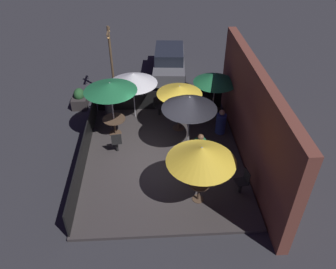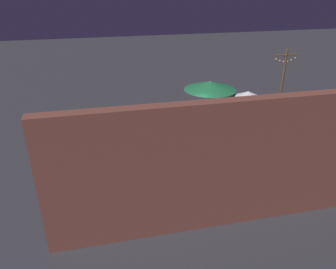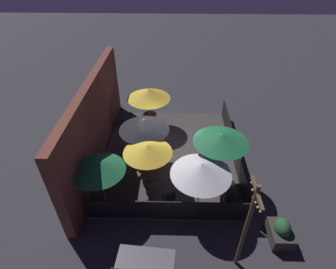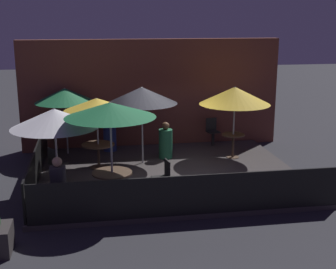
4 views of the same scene
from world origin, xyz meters
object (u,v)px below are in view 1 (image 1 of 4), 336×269
at_px(light_post, 111,59).
at_px(parked_car_0, 169,61).
at_px(dining_table_1, 199,187).
at_px(patio_chair_0, 158,105).
at_px(patron_1, 109,107).
at_px(dining_table_0, 114,122).
at_px(patio_umbrella_5, 189,103).
at_px(patron_2, 200,148).
at_px(patio_umbrella_0, 110,87).
at_px(dining_table_2, 179,117).
at_px(patio_chair_2, 117,142).
at_px(patio_umbrella_4, 133,78).
at_px(patron_0, 221,123).
at_px(planter_box, 80,99).
at_px(patio_umbrella_2, 179,90).
at_px(patio_umbrella_3, 215,78).
at_px(patio_chair_1, 243,181).
at_px(patio_umbrella_1, 202,154).

distance_m(light_post, parked_car_0, 3.99).
xyz_separation_m(dining_table_1, patio_chair_0, (-5.46, -1.18, -0.11)).
xyz_separation_m(patron_1, light_post, (-2.26, 0.05, 1.36)).
relative_size(dining_table_0, patron_1, 0.74).
distance_m(patio_umbrella_5, patron_1, 4.40).
bearing_deg(patron_2, patio_umbrella_0, 83.19).
height_order(dining_table_0, dining_table_2, dining_table_0).
relative_size(dining_table_0, patron_2, 0.83).
distance_m(patio_chair_2, patron_2, 3.32).
bearing_deg(dining_table_2, patio_chair_0, -143.89).
distance_m(dining_table_2, patio_chair_2, 3.03).
xyz_separation_m(patio_umbrella_4, parked_car_0, (-4.52, 1.87, -1.25)).
xyz_separation_m(dining_table_0, dining_table_1, (4.02, 3.12, -0.02)).
height_order(patio_chair_0, patron_1, patron_1).
bearing_deg(patio_chair_2, dining_table_2, -67.75).
height_order(patron_0, patron_2, patron_2).
xyz_separation_m(dining_table_2, planter_box, (-2.34, -4.72, -0.30)).
bearing_deg(dining_table_0, patio_umbrella_2, 95.44).
bearing_deg(patio_chair_0, dining_table_0, -89.51).
bearing_deg(parked_car_0, patio_chair_0, -5.62).
relative_size(patio_umbrella_0, patron_0, 2.17).
xyz_separation_m(dining_table_0, parked_car_0, (-5.85, 2.71, 0.11)).
relative_size(patio_umbrella_3, patio_chair_0, 2.40).
xyz_separation_m(dining_table_0, patron_1, (-1.25, -0.34, -0.03)).
xyz_separation_m(patio_umbrella_0, patron_1, (-1.25, -0.34, -1.71)).
bearing_deg(dining_table_2, patio_chair_1, 25.24).
xyz_separation_m(patio_umbrella_0, patio_umbrella_3, (-1.24, 4.47, -0.35)).
relative_size(patio_chair_2, patron_2, 0.80).
xyz_separation_m(dining_table_2, parked_car_0, (-5.59, -0.09, 0.14)).
bearing_deg(planter_box, dining_table_1, 37.30).
height_order(patio_chair_0, patio_chair_2, patio_chair_2).
bearing_deg(patio_umbrella_1, patio_umbrella_2, -175.70).
distance_m(patio_umbrella_0, dining_table_1, 5.36).
xyz_separation_m(patio_umbrella_1, dining_table_0, (-4.02, -3.12, -1.40)).
relative_size(patio_umbrella_0, patio_umbrella_2, 1.17).
relative_size(dining_table_2, parked_car_0, 0.21).
height_order(patio_umbrella_4, patio_chair_1, patio_umbrella_4).
bearing_deg(patio_umbrella_3, patio_chair_1, 2.54).
bearing_deg(patio_chair_1, patio_umbrella_4, -62.52).
relative_size(patron_2, light_post, 0.32).
bearing_deg(dining_table_2, patron_2, 16.77).
distance_m(patio_umbrella_1, planter_box, 8.50).
xyz_separation_m(patron_0, light_post, (-3.66, -4.88, 1.46)).
height_order(patio_chair_2, parked_car_0, parked_car_0).
distance_m(patio_umbrella_0, patio_umbrella_2, 2.84).
xyz_separation_m(patio_umbrella_0, patio_umbrella_2, (-0.27, 2.80, -0.37)).
distance_m(patio_umbrella_3, patio_umbrella_4, 3.64).
xyz_separation_m(patio_umbrella_0, patio_umbrella_5, (1.09, 3.06, -0.19)).
xyz_separation_m(patron_1, patron_2, (3.13, 3.78, -0.08)).
distance_m(patio_umbrella_2, dining_table_1, 4.50).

